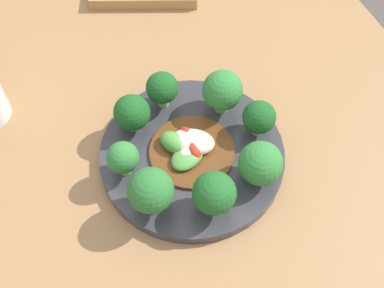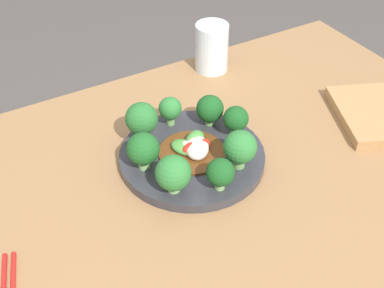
# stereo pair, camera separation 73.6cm
# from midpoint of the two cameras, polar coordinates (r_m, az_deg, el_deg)

# --- Properties ---
(plate) EXTENTS (0.24, 0.24, 0.02)m
(plate) POSITION_cam_midpoint_polar(r_m,az_deg,el_deg) (0.72, 15.65, -18.72)
(plate) COLOR #333338
(plate) RESTS_ON table
(broccoli_southwest) EXTENTS (0.06, 0.06, 0.06)m
(broccoli_southwest) POSITION_cam_midpoint_polar(r_m,az_deg,el_deg) (0.64, 15.50, -23.48)
(broccoli_southwest) COLOR #89B76B
(broccoli_southwest) RESTS_ON plate
(broccoli_west) EXTENTS (0.05, 0.05, 0.07)m
(broccoli_west) POSITION_cam_midpoint_polar(r_m,az_deg,el_deg) (0.65, 10.10, -19.64)
(broccoli_west) COLOR #89B76B
(broccoli_west) RESTS_ON plate
(broccoli_east) EXTENTS (0.04, 0.04, 0.06)m
(broccoli_east) POSITION_cam_midpoint_polar(r_m,az_deg,el_deg) (0.73, 21.18, -13.14)
(broccoli_east) COLOR #89B76B
(broccoli_east) RESTS_ON plate
(broccoli_northwest) EXTENTS (0.06, 0.06, 0.07)m
(broccoli_northwest) POSITION_cam_midpoint_polar(r_m,az_deg,el_deg) (0.68, 8.64, -14.20)
(broccoli_northwest) COLOR #89B76B
(broccoli_northwest) RESTS_ON plate
(broccoli_south) EXTENTS (0.04, 0.04, 0.05)m
(broccoli_south) POSITION_cam_midpoint_polar(r_m,az_deg,el_deg) (0.66, 21.80, -22.47)
(broccoli_south) COLOR #89B76B
(broccoli_south) RESTS_ON plate
(broccoli_northeast) EXTENTS (0.05, 0.05, 0.06)m
(broccoli_northeast) POSITION_cam_midpoint_polar(r_m,az_deg,el_deg) (0.74, 17.22, -11.48)
(broccoli_northeast) COLOR #7AAD5B
(broccoli_northeast) RESTS_ON plate
(broccoli_southeast) EXTENTS (0.05, 0.05, 0.07)m
(broccoli_southeast) POSITION_cam_midpoint_polar(r_m,az_deg,el_deg) (0.69, 23.35, -18.14)
(broccoli_southeast) COLOR #70A356
(broccoli_southeast) RESTS_ON plate
(broccoli_north) EXTENTS (0.04, 0.04, 0.05)m
(broccoli_north) POSITION_cam_midpoint_polar(r_m,az_deg,el_deg) (0.73, 12.15, -11.62)
(broccoli_north) COLOR #7AAD5B
(broccoli_north) RESTS_ON plate
(stirfry_center) EXTENTS (0.11, 0.11, 0.02)m
(stirfry_center) POSITION_cam_midpoint_polar(r_m,az_deg,el_deg) (0.71, 15.90, -17.73)
(stirfry_center) COLOR #5B3314
(stirfry_center) RESTS_ON plate
(drinking_glass) EXTENTS (0.07, 0.07, 0.10)m
(drinking_glass) POSITION_cam_midpoint_polar(r_m,az_deg,el_deg) (0.89, 14.65, -0.65)
(drinking_glass) COLOR silver
(drinking_glass) RESTS_ON table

